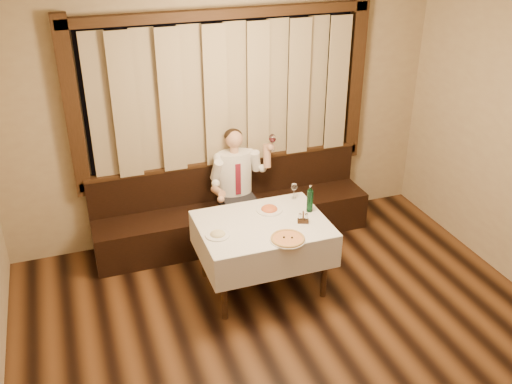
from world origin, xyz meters
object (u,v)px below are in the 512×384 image
object	(u,v)px
banquette	(233,214)
pasta_red	(269,207)
pasta_cream	(218,233)
seated_man	(237,179)
dining_table	(263,232)
cruet_caddy	(303,219)
green_bottle	(310,200)
pizza	(288,239)

from	to	relation	value
banquette	pasta_red	world-z (taller)	banquette
pasta_cream	seated_man	xyz separation A→B (m)	(0.52, 1.02, 0.01)
banquette	pasta_cream	distance (m)	1.30
dining_table	pasta_cream	size ratio (longest dim) A/B	5.38
banquette	cruet_caddy	world-z (taller)	banquette
banquette	dining_table	xyz separation A→B (m)	(0.00, -1.02, 0.34)
banquette	pasta_red	size ratio (longest dim) A/B	11.76
dining_table	green_bottle	xyz separation A→B (m)	(0.53, 0.06, 0.23)
pasta_red	seated_man	bearing A→B (deg)	98.62
pizza	green_bottle	bearing A→B (deg)	46.32
banquette	pizza	xyz separation A→B (m)	(0.11, -1.40, 0.46)
pasta_red	green_bottle	xyz separation A→B (m)	(0.38, -0.15, 0.09)
cruet_caddy	banquette	bearing A→B (deg)	128.87
dining_table	pasta_cream	world-z (taller)	pasta_cream
banquette	dining_table	world-z (taller)	banquette
banquette	cruet_caddy	distance (m)	1.31
cruet_caddy	dining_table	bearing A→B (deg)	-178.20
cruet_caddy	pizza	bearing A→B (deg)	-115.80
pizza	cruet_caddy	bearing A→B (deg)	43.31
pizza	dining_table	bearing A→B (deg)	105.95
dining_table	pasta_red	world-z (taller)	pasta_red
cruet_caddy	seated_man	world-z (taller)	seated_man
pasta_cream	green_bottle	size ratio (longest dim) A/B	0.81
green_bottle	seated_man	world-z (taller)	seated_man
pizza	cruet_caddy	distance (m)	0.37
pasta_cream	green_bottle	world-z (taller)	green_bottle
pasta_red	pasta_cream	distance (m)	0.70
pasta_cream	cruet_caddy	distance (m)	0.86
pasta_red	banquette	bearing A→B (deg)	100.30
green_bottle	cruet_caddy	distance (m)	0.26
banquette	pasta_cream	world-z (taller)	banquette
pizza	seated_man	size ratio (longest dim) A/B	0.25
banquette	dining_table	distance (m)	1.08
pasta_red	pasta_cream	xyz separation A→B (m)	(-0.63, -0.29, -0.00)
green_bottle	seated_man	bearing A→B (deg)	119.38
pasta_cream	cruet_caddy	bearing A→B (deg)	-3.18
dining_table	seated_man	xyz separation A→B (m)	(0.04, 0.94, 0.15)
dining_table	cruet_caddy	xyz separation A→B (m)	(0.37, -0.13, 0.15)
dining_table	green_bottle	world-z (taller)	green_bottle
pizza	cruet_caddy	world-z (taller)	cruet_caddy
banquette	cruet_caddy	size ratio (longest dim) A/B	26.53
pasta_red	cruet_caddy	distance (m)	0.41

